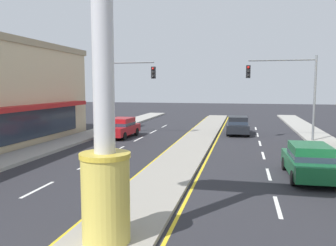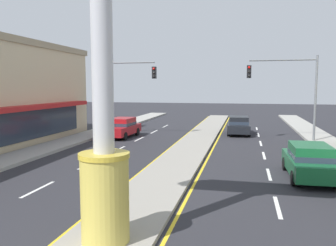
% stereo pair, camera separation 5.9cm
% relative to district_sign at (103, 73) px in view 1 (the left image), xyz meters
% --- Properties ---
extents(median_strip, '(2.41, 52.00, 0.14)m').
position_rel_district_sign_xyz_m(median_strip, '(-0.00, 12.71, -4.28)').
color(median_strip, gray).
rests_on(median_strip, ground).
extents(sidewalk_left, '(2.31, 60.00, 0.18)m').
position_rel_district_sign_xyz_m(sidewalk_left, '(-8.96, 10.71, -4.26)').
color(sidewalk_left, '#9E9B93').
rests_on(sidewalk_left, ground).
extents(lane_markings, '(9.15, 52.00, 0.01)m').
position_rel_district_sign_xyz_m(lane_markings, '(0.00, 11.35, -4.35)').
color(lane_markings, silver).
rests_on(lane_markings, ground).
extents(district_sign, '(6.03, 1.26, 8.57)m').
position_rel_district_sign_xyz_m(district_sign, '(0.00, 0.00, 0.00)').
color(district_sign, gold).
rests_on(district_sign, median_strip).
extents(traffic_light_left_side, '(4.86, 0.46, 6.20)m').
position_rel_district_sign_xyz_m(traffic_light_left_side, '(-6.44, 18.29, -0.11)').
color(traffic_light_left_side, slate).
rests_on(traffic_light_left_side, ground).
extents(traffic_light_right_side, '(4.86, 0.46, 6.20)m').
position_rel_district_sign_xyz_m(traffic_light_right_side, '(6.44, 18.12, -0.11)').
color(traffic_light_right_side, slate).
rests_on(traffic_light_right_side, ground).
extents(sedan_near_right_lane, '(1.99, 4.38, 1.53)m').
position_rel_district_sign_xyz_m(sedan_near_right_lane, '(2.86, 21.45, -3.56)').
color(sedan_near_right_lane, black).
rests_on(sedan_near_right_lane, ground).
extents(sedan_far_right_lane, '(1.99, 4.38, 1.53)m').
position_rel_district_sign_xyz_m(sedan_far_right_lane, '(-6.15, 17.78, -3.56)').
color(sedan_far_right_lane, maroon).
rests_on(sedan_far_right_lane, ground).
extents(sedan_near_left_lane, '(1.91, 4.34, 1.53)m').
position_rel_district_sign_xyz_m(sedan_near_left_lane, '(6.16, 7.94, -3.56)').
color(sedan_near_left_lane, '#14562D').
rests_on(sedan_near_left_lane, ground).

